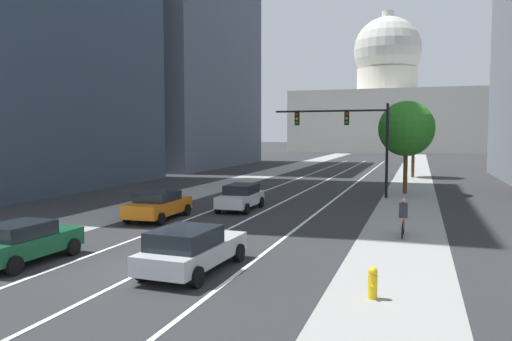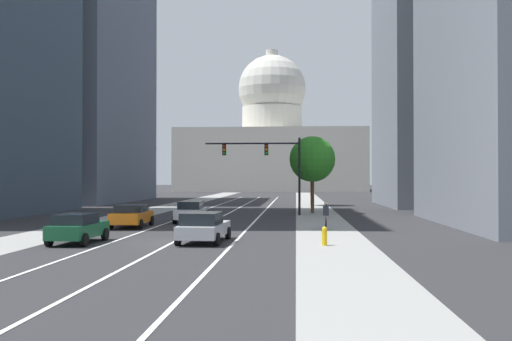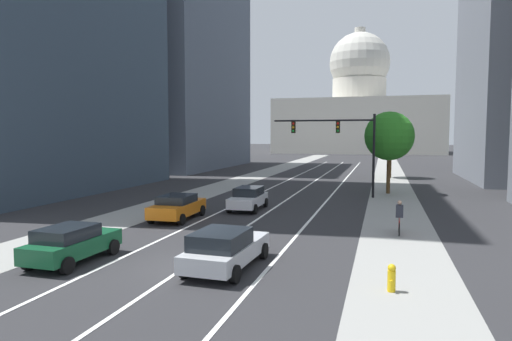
# 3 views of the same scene
# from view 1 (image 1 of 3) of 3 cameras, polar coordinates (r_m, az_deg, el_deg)

# --- Properties ---
(ground_plane) EXTENTS (400.00, 400.00, 0.00)m
(ground_plane) POSITION_cam_1_polar(r_m,az_deg,el_deg) (55.46, 9.23, -0.54)
(ground_plane) COLOR #2B2B2D
(sidewalk_left) EXTENTS (3.75, 130.00, 0.01)m
(sidewalk_left) POSITION_cam_1_polar(r_m,az_deg,el_deg) (52.51, -0.29, -0.74)
(sidewalk_left) COLOR gray
(sidewalk_left) RESTS_ON ground
(sidewalk_right) EXTENTS (3.75, 130.00, 0.01)m
(sidewalk_right) POSITION_cam_1_polar(r_m,az_deg,el_deg) (49.81, 17.44, -1.21)
(sidewalk_right) COLOR gray
(sidewalk_right) RESTS_ON ground
(lane_stripe_left) EXTENTS (0.16, 90.00, 0.01)m
(lane_stripe_left) POSITION_cam_1_polar(r_m,az_deg,el_deg) (41.54, 1.78, -2.07)
(lane_stripe_left) COLOR white
(lane_stripe_left) RESTS_ON ground
(lane_stripe_center) EXTENTS (0.16, 90.00, 0.01)m
(lane_stripe_center) POSITION_cam_1_polar(r_m,az_deg,el_deg) (40.78, 5.91, -2.21)
(lane_stripe_center) COLOR white
(lane_stripe_center) RESTS_ON ground
(lane_stripe_right) EXTENTS (0.16, 90.00, 0.01)m
(lane_stripe_right) POSITION_cam_1_polar(r_m,az_deg,el_deg) (40.24, 10.18, -2.34)
(lane_stripe_right) COLOR white
(lane_stripe_right) RESTS_ON ground
(office_tower_far_left) EXTENTS (18.49, 28.91, 35.62)m
(office_tower_far_left) POSITION_cam_1_polar(r_m,az_deg,el_deg) (73.81, -9.72, 14.55)
(office_tower_far_left) COLOR #4C5666
(office_tower_far_left) RESTS_ON ground
(capitol_building) EXTENTS (45.86, 29.61, 36.05)m
(capitol_building) POSITION_cam_1_polar(r_m,az_deg,el_deg) (135.76, 14.70, 7.13)
(capitol_building) COLOR beige
(capitol_building) RESTS_ON ground
(car_silver) EXTENTS (2.29, 4.86, 1.53)m
(car_silver) POSITION_cam_1_polar(r_m,az_deg,el_deg) (16.81, -7.40, -8.83)
(car_silver) COLOR #B2B5BA
(car_silver) RESTS_ON ground
(car_orange) EXTENTS (2.22, 4.68, 1.47)m
(car_orange) POSITION_cam_1_polar(r_m,az_deg,el_deg) (27.17, -11.13, -3.88)
(car_orange) COLOR orange
(car_orange) RESTS_ON ground
(car_white) EXTENTS (2.00, 4.36, 1.53)m
(car_white) POSITION_cam_1_polar(r_m,az_deg,el_deg) (29.95, -1.76, -3.00)
(car_white) COLOR silver
(car_white) RESTS_ON ground
(car_green) EXTENTS (2.01, 4.17, 1.48)m
(car_green) POSITION_cam_1_polar(r_m,az_deg,el_deg) (19.58, -25.01, -7.36)
(car_green) COLOR #14512D
(car_green) RESTS_ON ground
(traffic_signal_mast) EXTENTS (8.27, 0.39, 6.71)m
(traffic_signal_mast) POSITION_cam_1_polar(r_m,az_deg,el_deg) (36.64, 10.73, 4.60)
(traffic_signal_mast) COLOR black
(traffic_signal_mast) RESTS_ON ground
(fire_hydrant) EXTENTS (0.26, 0.35, 0.91)m
(fire_hydrant) POSITION_cam_1_polar(r_m,az_deg,el_deg) (14.48, 13.22, -12.40)
(fire_hydrant) COLOR yellow
(fire_hydrant) RESTS_ON ground
(cyclist) EXTENTS (0.37, 1.70, 1.72)m
(cyclist) POSITION_cam_1_polar(r_m,az_deg,el_deg) (23.14, 16.50, -5.21)
(cyclist) COLOR black
(cyclist) RESTS_ON ground
(street_tree_mid_right) EXTENTS (4.30, 4.30, 7.47)m
(street_tree_mid_right) POSITION_cam_1_polar(r_m,az_deg,el_deg) (54.42, 17.61, 4.82)
(street_tree_mid_right) COLOR #51381E
(street_tree_mid_right) RESTS_ON ground
(street_tree_near_right) EXTENTS (4.18, 4.18, 7.05)m
(street_tree_near_right) POSITION_cam_1_polar(r_m,az_deg,el_deg) (39.38, 16.83, 4.59)
(street_tree_near_right) COLOR #51381E
(street_tree_near_right) RESTS_ON ground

